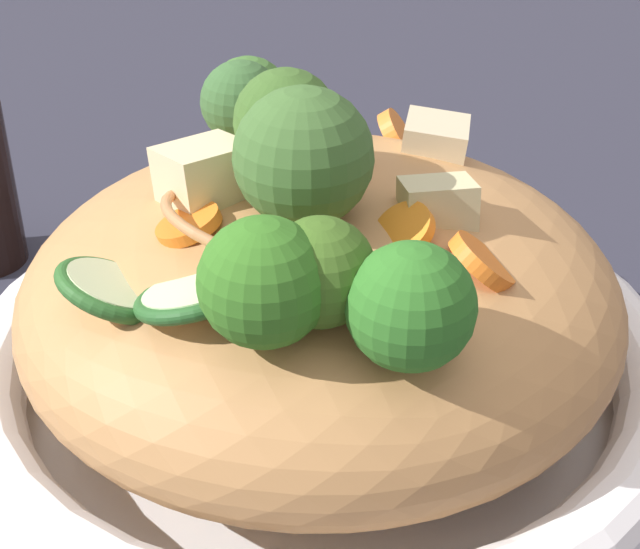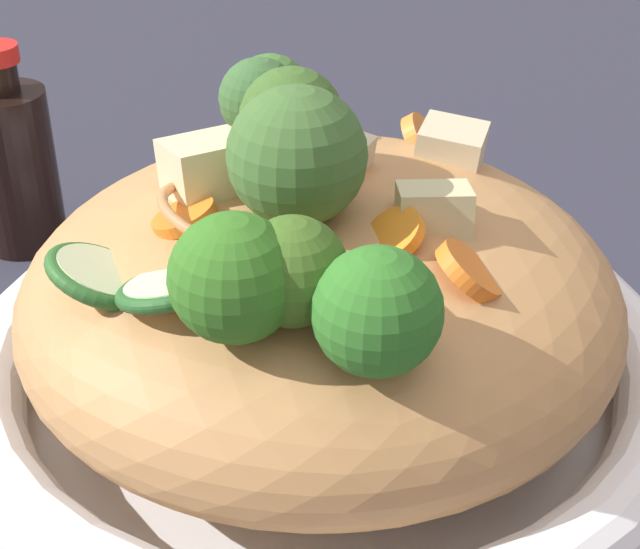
% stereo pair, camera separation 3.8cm
% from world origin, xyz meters
% --- Properties ---
extents(ground_plane, '(3.00, 3.00, 0.00)m').
position_xyz_m(ground_plane, '(0.00, 0.00, 0.00)').
color(ground_plane, '#2A2A38').
extents(serving_bowl, '(0.30, 0.30, 0.05)m').
position_xyz_m(serving_bowl, '(0.00, 0.00, 0.03)').
color(serving_bowl, white).
rests_on(serving_bowl, ground_plane).
extents(noodle_heap, '(0.24, 0.24, 0.10)m').
position_xyz_m(noodle_heap, '(-0.00, 0.00, 0.07)').
color(noodle_heap, '#B9834D').
rests_on(noodle_heap, serving_bowl).
extents(broccoli_florets, '(0.20, 0.16, 0.07)m').
position_xyz_m(broccoli_florets, '(-0.02, 0.00, 0.13)').
color(broccoli_florets, '#9AB874').
rests_on(broccoli_florets, serving_bowl).
extents(carrot_coins, '(0.19, 0.13, 0.05)m').
position_xyz_m(carrot_coins, '(0.00, -0.02, 0.11)').
color(carrot_coins, orange).
rests_on(carrot_coins, serving_bowl).
extents(zucchini_slices, '(0.20, 0.09, 0.04)m').
position_xyz_m(zucchini_slices, '(-0.02, 0.03, 0.11)').
color(zucchini_slices, beige).
rests_on(zucchini_slices, serving_bowl).
extents(chicken_chunks, '(0.11, 0.12, 0.03)m').
position_xyz_m(chicken_chunks, '(0.02, 0.00, 0.12)').
color(chicken_chunks, beige).
rests_on(chicken_chunks, serving_bowl).
extents(soy_sauce_bottle, '(0.05, 0.05, 0.12)m').
position_xyz_m(soy_sauce_bottle, '(0.08, 0.22, 0.05)').
color(soy_sauce_bottle, black).
rests_on(soy_sauce_bottle, ground_plane).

